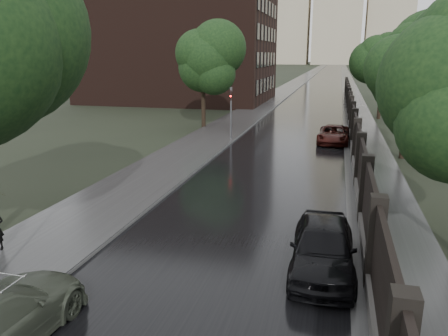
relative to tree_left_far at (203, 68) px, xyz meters
The scene contains 12 objects.
road 160.29m from the tree_left_far, 87.14° to the left, with size 8.00×420.00×0.02m, color black.
sidewalk_left 160.10m from the tree_left_far, 89.28° to the left, with size 4.00×420.00×0.16m, color #2D2D2D.
verge_right 160.65m from the tree_left_far, 85.18° to the left, with size 3.00×420.00×0.08m, color #2D2D2D.
fence_right 13.44m from the tree_left_far, ahead, with size 0.45×75.72×2.70m.
tree_left_far is the anchor object (origin of this frame).
tree_right_b 17.45m from the tree_left_far, 27.30° to the right, with size 4.08×4.08×7.01m.
tree_right_c 18.45m from the tree_left_far, 32.83° to the left, with size 4.08×4.08×7.01m.
traffic_light 6.84m from the tree_left_far, 53.53° to the right, with size 0.16×0.32×4.00m.
brick_building 24.63m from the tree_left_far, 114.44° to the left, with size 24.00×18.00×20.00m, color black.
stalinist_tower 272.14m from the tree_left_far, 88.30° to the left, with size 92.00×30.00×159.00m.
car_right_near 27.21m from the tree_left_far, 65.32° to the right, with size 1.87×4.64×1.58m, color black.
car_right_far 12.83m from the tree_left_far, 20.32° to the right, with size 2.17×4.71×1.31m, color black.
Camera 1 is at (3.35, -6.69, 6.32)m, focal length 35.00 mm.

